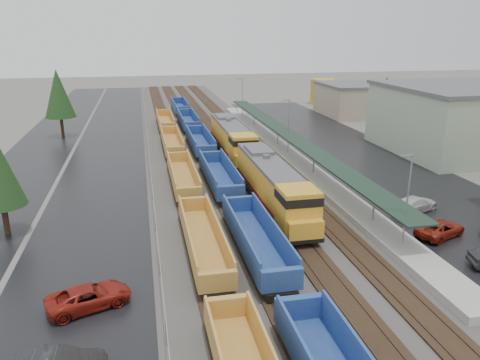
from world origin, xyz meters
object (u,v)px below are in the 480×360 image
at_px(locomotive_lead, 273,185).
at_px(parked_car_west_c, 89,297).
at_px(well_string_yellow, 191,203).
at_px(parked_car_east_c, 415,204).
at_px(parked_car_east_b, 440,229).
at_px(well_string_blue, 219,176).
at_px(storage_tank, 323,91).
at_px(locomotive_trail, 232,139).

bearing_deg(locomotive_lead, parked_car_west_c, -138.68).
bearing_deg(well_string_yellow, locomotive_lead, -2.98).
relative_size(well_string_yellow, parked_car_west_c, 19.26).
bearing_deg(well_string_yellow, parked_car_east_c, -10.26).
distance_m(parked_car_east_b, parked_car_east_c, 5.80).
relative_size(well_string_blue, parked_car_east_b, 24.05).
height_order(well_string_blue, parked_car_east_c, well_string_blue).
bearing_deg(storage_tank, parked_car_west_c, -120.55).
relative_size(well_string_yellow, well_string_blue, 0.86).
bearing_deg(parked_car_east_b, storage_tank, -37.32).
bearing_deg(parked_car_west_c, well_string_blue, -48.98).
bearing_deg(parked_car_east_b, locomotive_lead, 29.81).
height_order(locomotive_trail, parked_car_west_c, locomotive_trail).
bearing_deg(parked_car_east_c, well_string_yellow, 56.16).
xyz_separation_m(locomotive_trail, parked_car_east_c, (13.31, -24.44, -1.73)).
bearing_deg(locomotive_trail, parked_car_east_c, -61.42).
height_order(locomotive_lead, well_string_blue, locomotive_lead).
height_order(locomotive_lead, parked_car_east_b, locomotive_lead).
bearing_deg(parked_car_east_c, parked_car_east_b, 145.06).
bearing_deg(well_string_blue, parked_car_west_c, -118.65).
bearing_deg(well_string_yellow, well_string_blue, 62.04).
height_order(well_string_yellow, parked_car_west_c, well_string_yellow).
bearing_deg(locomotive_trail, storage_tank, 55.16).
relative_size(locomotive_trail, parked_car_east_c, 3.97).
xyz_separation_m(locomotive_lead, locomotive_trail, (0.00, 21.00, 0.00)).
bearing_deg(parked_car_east_c, parked_car_west_c, 86.39).
bearing_deg(parked_car_west_c, locomotive_lead, -69.02).
relative_size(locomotive_lead, parked_car_east_b, 4.23).
bearing_deg(well_string_blue, parked_car_east_b, -46.57).
bearing_deg(parked_car_east_b, parked_car_west_c, 76.70).
relative_size(locomotive_trail, parked_car_east_b, 4.23).
bearing_deg(locomotive_trail, well_string_yellow, -111.24).
height_order(parked_car_east_b, parked_car_east_c, parked_car_east_c).
xyz_separation_m(well_string_yellow, parked_car_east_b, (20.17, -9.55, -0.48)).
xyz_separation_m(well_string_yellow, storage_tank, (38.68, 64.66, 1.78)).
height_order(well_string_blue, parked_car_east_b, well_string_blue).
bearing_deg(parked_car_east_b, parked_car_east_c, -34.67).
bearing_deg(well_string_blue, well_string_yellow, -117.96).
xyz_separation_m(well_string_yellow, parked_car_west_c, (-8.05, -14.53, -0.43)).
xyz_separation_m(locomotive_trail, parked_car_west_c, (-16.05, -35.11, -1.76)).
xyz_separation_m(locomotive_trail, storage_tank, (30.68, 44.08, 0.45)).
height_order(locomotive_trail, storage_tank, storage_tank).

